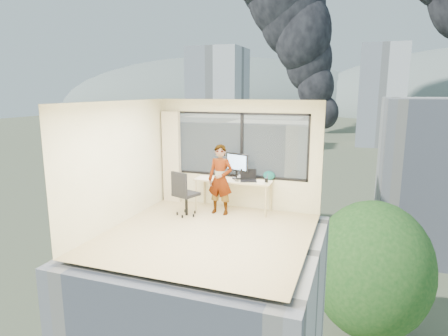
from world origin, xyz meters
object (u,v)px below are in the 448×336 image
at_px(person, 220,180).
at_px(handbag, 269,175).
at_px(desk, 233,195).
at_px(game_console, 244,176).
at_px(laptop, 248,176).
at_px(monitor, 237,166).
at_px(chair, 186,193).

height_order(person, handbag, person).
xyz_separation_m(desk, game_console, (0.19, 0.23, 0.41)).
relative_size(laptop, handbag, 1.43).
height_order(person, game_console, person).
distance_m(laptop, handbag, 0.51).
height_order(desk, monitor, monitor).
bearing_deg(laptop, person, -170.51).
bearing_deg(laptop, desk, 154.77).
height_order(chair, laptop, chair).
xyz_separation_m(person, monitor, (0.25, 0.47, 0.25)).
bearing_deg(chair, monitor, 61.55).
height_order(monitor, handbag, monitor).
bearing_deg(person, monitor, 63.80).
distance_m(monitor, game_console, 0.33).
bearing_deg(monitor, desk, -95.63).
bearing_deg(laptop, monitor, 135.31).
bearing_deg(handbag, laptop, -138.40).
distance_m(monitor, laptop, 0.41).
distance_m(chair, laptop, 1.48).
distance_m(chair, monitor, 1.37).
bearing_deg(monitor, handbag, 27.99).
distance_m(desk, person, 0.59).
height_order(desk, chair, chair).
height_order(chair, person, person).
relative_size(game_console, laptop, 0.73).
distance_m(desk, handbag, 0.96).
xyz_separation_m(desk, laptop, (0.38, -0.05, 0.50)).
relative_size(person, game_console, 5.58).
bearing_deg(handbag, chair, -143.24).
bearing_deg(monitor, chair, -119.14).
xyz_separation_m(chair, person, (0.69, 0.38, 0.28)).
xyz_separation_m(chair, monitor, (0.94, 0.85, 0.53)).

